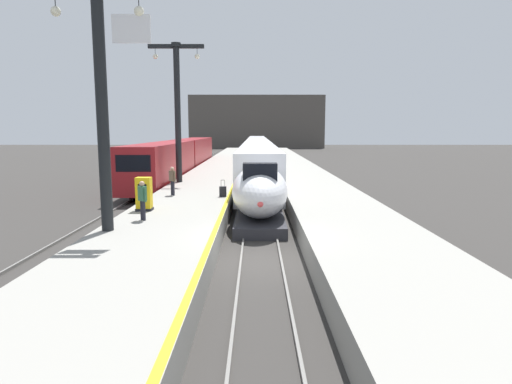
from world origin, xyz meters
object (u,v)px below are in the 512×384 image
regional_train_adjacent (183,156)px  rolling_suitcase (224,191)px  station_column_mid (179,100)px  passenger_near_edge (174,179)px  highspeed_train_main (259,153)px  station_column_near (104,83)px  ticket_machine_yellow (146,195)px  passenger_mid_platform (144,197)px

regional_train_adjacent → rolling_suitcase: bearing=-74.2°
station_column_mid → passenger_near_edge: 8.43m
highspeed_train_main → rolling_suitcase: size_ratio=76.24×
passenger_near_edge → regional_train_adjacent: bearing=98.2°
station_column_mid → rolling_suitcase: size_ratio=10.18×
station_column_near → ticket_machine_yellow: 6.39m
rolling_suitcase → station_column_mid: bearing=117.4°
station_column_mid → regional_train_adjacent: bearing=99.0°
highspeed_train_main → rolling_suitcase: 30.42m
regional_train_adjacent → station_column_near: size_ratio=4.06×
station_column_near → passenger_mid_platform: size_ratio=5.33×
passenger_near_edge → ticket_machine_yellow: passenger_near_edge is taller
highspeed_train_main → ticket_machine_yellow: bearing=-99.1°
highspeed_train_main → regional_train_adjacent: size_ratio=2.05×
ticket_machine_yellow → passenger_mid_platform: bearing=-77.2°
regional_train_adjacent → station_column_near: (2.26, -29.77, 4.45)m
station_column_near → ticket_machine_yellow: bearing=86.0°
passenger_mid_platform → rolling_suitcase: (2.92, 6.66, -0.69)m
highspeed_train_main → ticket_machine_yellow: size_ratio=46.79×
station_column_mid → passenger_mid_platform: bearing=-86.4°
regional_train_adjacent → station_column_mid: (2.20, -13.88, 4.88)m
regional_train_adjacent → highspeed_train_main: bearing=48.5°
station_column_near → passenger_near_edge: size_ratio=5.33×
passenger_near_edge → passenger_mid_platform: bearing=-89.3°
regional_train_adjacent → rolling_suitcase: (6.00, -21.19, -0.77)m
station_column_mid → ticket_machine_yellow: size_ratio=6.25×
passenger_mid_platform → station_column_mid: bearing=93.6°
rolling_suitcase → highspeed_train_main: bearing=86.0°
passenger_near_edge → ticket_machine_yellow: size_ratio=1.06×
highspeed_train_main → rolling_suitcase: highspeed_train_main is taller
passenger_near_edge → rolling_suitcase: 3.13m
highspeed_train_main → passenger_near_edge: bearing=-99.7°
ticket_machine_yellow → station_column_mid: bearing=91.7°
regional_train_adjacent → passenger_mid_platform: size_ratio=21.66×
passenger_near_edge → rolling_suitcase: (3.01, -0.55, -0.69)m
regional_train_adjacent → passenger_near_edge: size_ratio=21.66×
station_column_mid → rolling_suitcase: bearing=-62.6°
passenger_mid_platform → rolling_suitcase: passenger_mid_platform is taller
ticket_machine_yellow → station_column_near: bearing=-94.0°
ticket_machine_yellow → highspeed_train_main: bearing=80.9°
highspeed_train_main → station_column_mid: size_ratio=7.49×
regional_train_adjacent → station_column_near: station_column_near is taller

